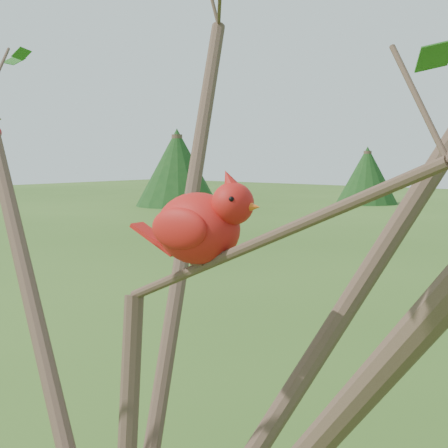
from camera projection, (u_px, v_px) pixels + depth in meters
The scene contains 2 objects.
crabapple_tree at pixel (108, 209), 1.10m from camera, with size 2.35×2.05×2.95m.
cardinal at pixel (202, 225), 1.12m from camera, with size 0.25×0.14×0.17m.
Camera 1 is at (0.86, -0.75, 2.21)m, focal length 55.00 mm.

